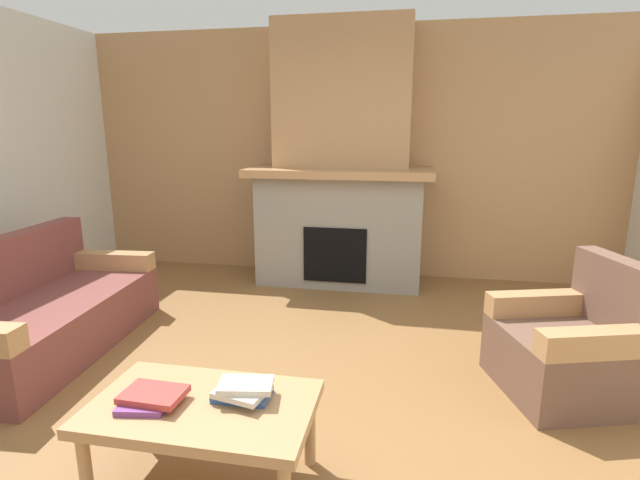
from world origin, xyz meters
TOP-DOWN VIEW (x-y plane):
  - ground at (0.00, 0.00)m, footprint 9.00×9.00m
  - wall_back_wood_panel at (0.00, 3.00)m, footprint 6.00×0.12m
  - fireplace at (0.00, 2.62)m, footprint 1.90×0.82m
  - couch at (-1.92, 0.49)m, footprint 0.98×1.86m
  - armchair at (1.78, 0.61)m, footprint 0.95×0.95m
  - coffee_table at (-0.14, -0.60)m, footprint 1.00×0.60m
  - book_stack_near_edge at (-0.36, -0.66)m, footprint 0.28×0.23m
  - book_stack_center at (0.03, -0.54)m, footprint 0.28×0.22m

SIDE VIEW (x-z plane):
  - ground at x=0.00m, z-range 0.00..0.00m
  - couch at x=-1.92m, z-range -0.14..0.71m
  - armchair at x=1.78m, z-range -0.13..0.72m
  - coffee_table at x=-0.14m, z-range 0.16..0.59m
  - book_stack_near_edge at x=-0.36m, z-range 0.43..0.49m
  - book_stack_center at x=0.03m, z-range 0.43..0.51m
  - fireplace at x=0.00m, z-range -0.19..2.51m
  - wall_back_wood_panel at x=0.00m, z-range 0.00..2.70m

